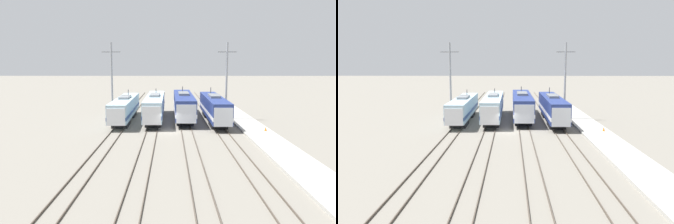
# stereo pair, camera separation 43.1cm
# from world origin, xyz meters

# --- Properties ---
(ground_plane) EXTENTS (400.00, 400.00, 0.00)m
(ground_plane) POSITION_xyz_m (0.00, 0.00, 0.00)
(ground_plane) COLOR slate
(rail_pair_far_left) EXTENTS (1.51, 120.00, 0.15)m
(rail_pair_far_left) POSITION_xyz_m (-7.13, 0.00, 0.07)
(rail_pair_far_left) COLOR #4C4238
(rail_pair_far_left) RESTS_ON ground_plane
(rail_pair_center_left) EXTENTS (1.51, 120.00, 0.15)m
(rail_pair_center_left) POSITION_xyz_m (-2.38, 0.00, 0.07)
(rail_pair_center_left) COLOR #4C4238
(rail_pair_center_left) RESTS_ON ground_plane
(rail_pair_center_right) EXTENTS (1.51, 120.00, 0.15)m
(rail_pair_center_right) POSITION_xyz_m (2.38, 0.00, 0.07)
(rail_pair_center_right) COLOR #4C4238
(rail_pair_center_right) RESTS_ON ground_plane
(rail_pair_far_right) EXTENTS (1.51, 120.00, 0.15)m
(rail_pair_far_right) POSITION_xyz_m (7.13, 0.00, 0.07)
(rail_pair_far_right) COLOR #4C4238
(rail_pair_far_right) RESTS_ON ground_plane
(locomotive_far_left) EXTENTS (2.75, 18.77, 4.73)m
(locomotive_far_left) POSITION_xyz_m (-7.13, 8.43, 2.08)
(locomotive_far_left) COLOR #232326
(locomotive_far_left) RESTS_ON ground_plane
(locomotive_center_left) EXTENTS (2.82, 19.77, 4.82)m
(locomotive_center_left) POSITION_xyz_m (-2.38, 9.47, 2.20)
(locomotive_center_left) COLOR #232326
(locomotive_center_left) RESTS_ON ground_plane
(locomotive_center_right) EXTENTS (3.06, 20.07, 5.06)m
(locomotive_center_right) POSITION_xyz_m (2.38, 10.83, 2.26)
(locomotive_center_right) COLOR black
(locomotive_center_right) RESTS_ON ground_plane
(locomotive_far_right) EXTENTS (2.76, 19.42, 5.13)m
(locomotive_far_right) POSITION_xyz_m (7.13, 8.05, 2.19)
(locomotive_far_right) COLOR black
(locomotive_far_right) RESTS_ON ground_plane
(catenary_tower_left) EXTENTS (3.00, 0.32, 12.52)m
(catenary_tower_left) POSITION_xyz_m (-9.30, 9.56, 6.52)
(catenary_tower_left) COLOR gray
(catenary_tower_left) RESTS_ON ground_plane
(catenary_tower_right) EXTENTS (3.00, 0.32, 12.52)m
(catenary_tower_right) POSITION_xyz_m (9.22, 9.56, 6.52)
(catenary_tower_right) COLOR gray
(catenary_tower_right) RESTS_ON ground_plane
(platform) EXTENTS (4.00, 120.00, 0.29)m
(platform) POSITION_xyz_m (11.83, 0.00, 0.14)
(platform) COLOR #A8A59E
(platform) RESTS_ON ground_plane
(traffic_cone) EXTENTS (0.33, 0.33, 0.54)m
(traffic_cone) POSITION_xyz_m (12.88, -0.50, 0.56)
(traffic_cone) COLOR orange
(traffic_cone) RESTS_ON platform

